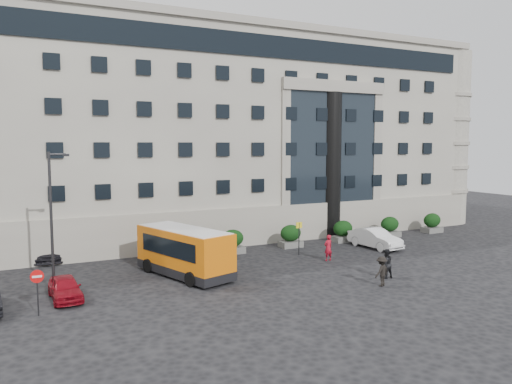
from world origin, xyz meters
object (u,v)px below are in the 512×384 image
hedge_b (232,241)px  hedge_e (390,227)px  street_lamp (52,216)px  pedestrian_c (382,271)px  hedge_c (291,236)px  parked_car_a (65,288)px  bus_stop_sign (299,233)px  red_truck (39,225)px  hedge_d (343,231)px  hedge_a (167,247)px  hedge_f (432,223)px  parked_car_c (48,249)px  pedestrian_b (386,264)px  no_entry_sign (37,283)px  minibus (184,250)px  pedestrian_a (328,248)px  white_taxi (375,238)px

hedge_b → hedge_e: (15.60, 0.00, 0.00)m
street_lamp → pedestrian_c: street_lamp is taller
hedge_c → parked_car_a: (-17.95, -6.60, -0.29)m
bus_stop_sign → red_truck: size_ratio=0.43×
hedge_d → parked_car_a: 24.08m
bus_stop_sign → red_truck: red_truck is taller
hedge_a → hedge_f: bearing=0.0°
hedge_d → parked_car_c: bearing=170.0°
hedge_e → parked_car_a: (-28.35, -6.60, -0.29)m
bus_stop_sign → parked_car_a: size_ratio=0.67×
hedge_c → street_lamp: street_lamp is taller
hedge_e → pedestrian_b: bearing=-132.0°
no_entry_sign → minibus: 9.73m
hedge_a → street_lamp: street_lamp is taller
parked_car_c → pedestrian_a: size_ratio=2.67×
parked_car_a → no_entry_sign: bearing=-125.5°
hedge_b → hedge_f: (20.80, 0.00, 0.00)m
bus_stop_sign → parked_car_a: 17.50m
red_truck → hedge_d: bearing=-23.1°
street_lamp → minibus: street_lamp is taller
hedge_e → bus_stop_sign: 11.67m
hedge_b → hedge_d: size_ratio=1.00×
hedge_d → no_entry_sign: bearing=-160.2°
hedge_b → no_entry_sign: size_ratio=0.79×
street_lamp → no_entry_sign: street_lamp is taller
red_truck → pedestrian_c: (17.59, -22.44, -0.72)m
hedge_e → no_entry_sign: size_ratio=0.79×
hedge_b → pedestrian_c: 12.91m
hedge_b → red_truck: (-13.20, 10.31, 0.68)m
hedge_a → pedestrian_b: pedestrian_b is taller
hedge_a → bus_stop_sign: 9.94m
hedge_b → pedestrian_b: size_ratio=0.99×
no_entry_sign → hedge_f: bearing=14.2°
hedge_b → parked_car_a: 14.36m
pedestrian_c → hedge_e: bearing=-150.2°
bus_stop_sign → minibus: bearing=-168.8°
street_lamp → no_entry_sign: bearing=-104.7°
hedge_e → parked_car_a: bearing=-166.9°
parked_car_c → pedestrian_b: (18.79, -14.97, 0.19)m
pedestrian_c → parked_car_a: bearing=-35.4°
bus_stop_sign → white_taxi: 6.98m
hedge_d → parked_car_a: bearing=-164.1°
hedge_c → no_entry_sign: 21.33m
hedge_a → white_taxi: bearing=-11.3°
minibus → white_taxi: minibus is taller
hedge_d → pedestrian_b: pedestrian_b is taller
hedge_b → parked_car_c: 13.60m
red_truck → white_taxi: size_ratio=1.21×
white_taxi → pedestrian_b: bearing=-130.8°
bus_stop_sign → pedestrian_a: bus_stop_sign is taller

